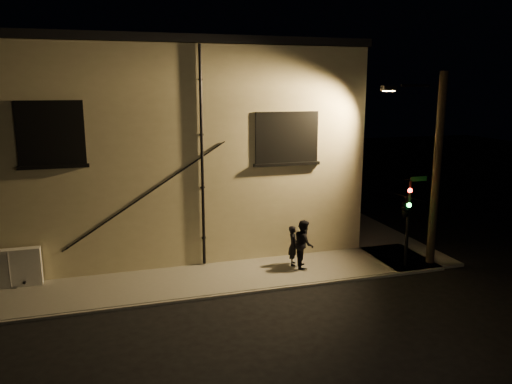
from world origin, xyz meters
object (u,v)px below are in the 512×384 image
object	(u,v)px
pedestrian_a	(293,245)
traffic_signal	(406,208)
utility_cabinet	(10,268)
pedestrian_b	(304,244)
streetlamp_pole	(434,166)

from	to	relation	value
pedestrian_a	traffic_signal	bearing A→B (deg)	-90.53
utility_cabinet	traffic_signal	distance (m)	14.44
pedestrian_a	pedestrian_b	size ratio (longest dim) A/B	0.84
utility_cabinet	streetlamp_pole	size ratio (longest dim) A/B	0.27
pedestrian_a	streetlamp_pole	bearing A→B (deg)	-84.11
pedestrian_a	pedestrian_b	distance (m)	0.49
streetlamp_pole	pedestrian_b	bearing A→B (deg)	169.47
traffic_signal	pedestrian_a	bearing A→B (deg)	159.84
streetlamp_pole	traffic_signal	bearing A→B (deg)	-171.73
traffic_signal	streetlamp_pole	world-z (taller)	streetlamp_pole
pedestrian_b	traffic_signal	xyz separation A→B (m)	(3.67, -1.10, 1.43)
utility_cabinet	pedestrian_a	world-z (taller)	pedestrian_a
pedestrian_a	streetlamp_pole	world-z (taller)	streetlamp_pole
traffic_signal	utility_cabinet	bearing A→B (deg)	170.94
pedestrian_a	streetlamp_pole	size ratio (longest dim) A/B	0.21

